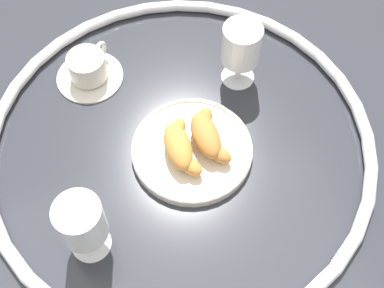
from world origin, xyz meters
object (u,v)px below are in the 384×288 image
at_px(juice_glass_left, 241,46).
at_px(juice_glass_right, 82,223).
at_px(pastry_plate, 192,149).
at_px(croissant_large, 180,147).
at_px(croissant_small, 207,136).
at_px(coffee_cup_near, 88,69).

height_order(juice_glass_left, juice_glass_right, same).
xyz_separation_m(juice_glass_left, juice_glass_right, (0.29, -0.34, -0.00)).
distance_m(pastry_plate, croissant_large, 0.04).
distance_m(croissant_small, juice_glass_right, 0.28).
bearing_deg(juice_glass_left, croissant_small, -34.62).
bearing_deg(croissant_small, pastry_plate, -78.67).
relative_size(pastry_plate, juice_glass_right, 1.62).
height_order(pastry_plate, croissant_large, croissant_large).
height_order(pastry_plate, croissant_small, croissant_small).
bearing_deg(coffee_cup_near, pastry_plate, 36.48).
distance_m(croissant_large, juice_glass_right, 0.23).
distance_m(pastry_plate, juice_glass_left, 0.22).
xyz_separation_m(croissant_large, juice_glass_left, (-0.16, 0.16, 0.06)).
distance_m(croissant_small, coffee_cup_near, 0.29).
xyz_separation_m(pastry_plate, juice_glass_right, (0.14, -0.21, 0.08)).
height_order(coffee_cup_near, juice_glass_right, juice_glass_right).
height_order(croissant_large, juice_glass_right, juice_glass_right).
bearing_deg(pastry_plate, juice_glass_right, -56.38).
bearing_deg(pastry_plate, croissant_small, 101.33).
bearing_deg(pastry_plate, coffee_cup_near, -143.52).
distance_m(coffee_cup_near, juice_glass_left, 0.31).
bearing_deg(juice_glass_right, coffee_cup_near, 173.21).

